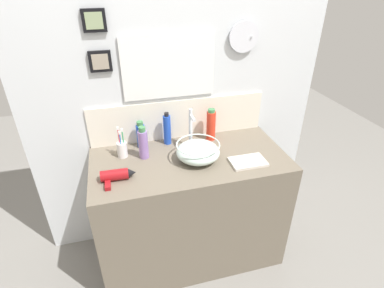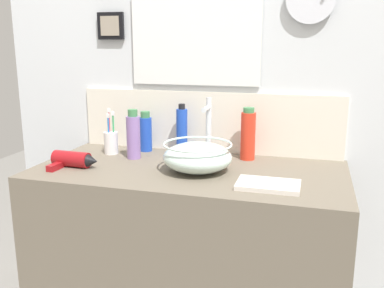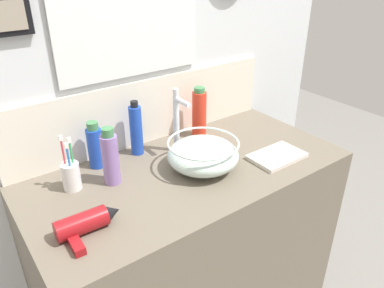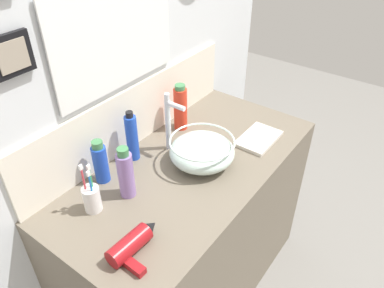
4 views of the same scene
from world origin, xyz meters
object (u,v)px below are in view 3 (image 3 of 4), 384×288
at_px(glass_bowl_sink, 203,154).
at_px(hair_drier, 86,223).
at_px(lotion_bottle, 199,113).
at_px(shampoo_bottle, 136,130).
at_px(hand_towel, 277,156).
at_px(toothbrush_cup, 71,175).
at_px(spray_bottle, 95,146).
at_px(soap_dispenser, 110,158).
at_px(faucet, 177,118).

xyz_separation_m(glass_bowl_sink, hair_drier, (-0.49, -0.08, -0.03)).
bearing_deg(hair_drier, lotion_bottle, 25.69).
height_order(lotion_bottle, shampoo_bottle, shampoo_bottle).
bearing_deg(hand_towel, toothbrush_cup, 159.55).
bearing_deg(spray_bottle, hand_towel, -31.23).
height_order(soap_dispenser, spray_bottle, soap_dispenser).
height_order(hair_drier, soap_dispenser, soap_dispenser).
relative_size(faucet, soap_dispenser, 1.26).
xyz_separation_m(toothbrush_cup, shampoo_bottle, (0.30, 0.09, 0.05)).
distance_m(hair_drier, soap_dispenser, 0.27).
height_order(glass_bowl_sink, shampoo_bottle, shampoo_bottle).
height_order(faucet, soap_dispenser, faucet).
height_order(hair_drier, toothbrush_cup, toothbrush_cup).
xyz_separation_m(hair_drier, toothbrush_cup, (0.05, 0.24, 0.02)).
xyz_separation_m(glass_bowl_sink, shampoo_bottle, (-0.14, 0.25, 0.05)).
distance_m(glass_bowl_sink, faucet, 0.19).
distance_m(lotion_bottle, hand_towel, 0.38).
bearing_deg(soap_dispenser, hand_towel, -20.75).
xyz_separation_m(spray_bottle, hand_towel, (0.60, -0.36, -0.08)).
relative_size(spray_bottle, lotion_bottle, 0.82).
distance_m(faucet, hair_drier, 0.56).
distance_m(hair_drier, spray_bottle, 0.38).
relative_size(faucet, shampoo_bottle, 1.19).
relative_size(shampoo_bottle, hand_towel, 1.04).
bearing_deg(lotion_bottle, hair_drier, -154.31).
xyz_separation_m(spray_bottle, shampoo_bottle, (0.17, -0.00, 0.02)).
bearing_deg(spray_bottle, hair_drier, -118.07).
height_order(hair_drier, lotion_bottle, lotion_bottle).
distance_m(glass_bowl_sink, spray_bottle, 0.40).
distance_m(toothbrush_cup, lotion_bottle, 0.61).
relative_size(hair_drier, toothbrush_cup, 0.96).
bearing_deg(toothbrush_cup, lotion_bottle, 6.89).
bearing_deg(glass_bowl_sink, spray_bottle, 141.60).
distance_m(glass_bowl_sink, shampoo_bottle, 0.29).
distance_m(glass_bowl_sink, toothbrush_cup, 0.47).
relative_size(soap_dispenser, hand_towel, 0.98).
xyz_separation_m(faucet, spray_bottle, (-0.31, 0.08, -0.06)).
relative_size(faucet, hand_towel, 1.24).
bearing_deg(faucet, spray_bottle, 165.11).
relative_size(soap_dispenser, lotion_bottle, 0.95).
bearing_deg(lotion_bottle, spray_bottle, 177.78).
xyz_separation_m(glass_bowl_sink, faucet, (0.00, 0.17, 0.09)).
xyz_separation_m(faucet, hand_towel, (0.28, -0.28, -0.14)).
relative_size(glass_bowl_sink, faucet, 1.00).
bearing_deg(hand_towel, shampoo_bottle, 139.49).
distance_m(soap_dispenser, hand_towel, 0.64).
bearing_deg(spray_bottle, glass_bowl_sink, -38.40).
height_order(toothbrush_cup, hand_towel, toothbrush_cup).
relative_size(glass_bowl_sink, lotion_bottle, 1.20).
bearing_deg(toothbrush_cup, hair_drier, -100.89).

